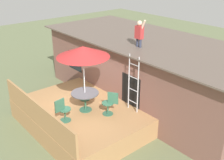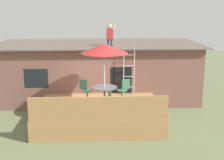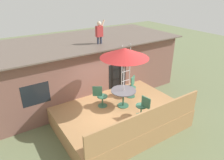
{
  "view_description": "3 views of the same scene",
  "coord_description": "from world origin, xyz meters",
  "px_view_note": "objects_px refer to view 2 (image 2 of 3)",
  "views": [
    {
      "loc": [
        7.95,
        -5.19,
        6.13
      ],
      "look_at": [
        0.67,
        0.97,
        1.92
      ],
      "focal_mm": 44.31,
      "sensor_mm": 36.0,
      "label": 1
    },
    {
      "loc": [
        -0.0,
        -11.89,
        4.82
      ],
      "look_at": [
        0.58,
        0.4,
        1.74
      ],
      "focal_mm": 47.89,
      "sensor_mm": 36.0,
      "label": 2
    },
    {
      "loc": [
        -4.29,
        -6.06,
        5.51
      ],
      "look_at": [
        0.34,
        0.99,
        1.6
      ],
      "focal_mm": 33.21,
      "sensor_mm": 36.0,
      "label": 3
    }
  ],
  "objects_px": {
    "step_ladder": "(129,71)",
    "patio_chair_near": "(109,102)",
    "patio_umbrella": "(104,48)",
    "patio_table": "(105,91)",
    "patio_chair_right": "(124,90)",
    "patio_chair_left": "(86,90)",
    "person_figure": "(110,33)"
  },
  "relations": [
    {
      "from": "patio_table",
      "to": "step_ladder",
      "type": "relative_size",
      "value": 0.47
    },
    {
      "from": "patio_table",
      "to": "patio_chair_near",
      "type": "bearing_deg",
      "value": -81.53
    },
    {
      "from": "step_ladder",
      "to": "patio_chair_near",
      "type": "xyz_separation_m",
      "value": [
        -0.99,
        -2.44,
        -0.64
      ]
    },
    {
      "from": "patio_chair_left",
      "to": "patio_chair_right",
      "type": "distance_m",
      "value": 1.63
    },
    {
      "from": "patio_umbrella",
      "to": "patio_chair_left",
      "type": "bearing_deg",
      "value": 146.75
    },
    {
      "from": "patio_chair_left",
      "to": "person_figure",
      "type": "bearing_deg",
      "value": 92.93
    },
    {
      "from": "patio_chair_near",
      "to": "patio_chair_right",
      "type": "bearing_deg",
      "value": -31.94
    },
    {
      "from": "patio_chair_left",
      "to": "patio_chair_right",
      "type": "height_order",
      "value": "same"
    },
    {
      "from": "person_figure",
      "to": "patio_chair_right",
      "type": "xyz_separation_m",
      "value": [
        0.5,
        -1.94,
        -2.26
      ]
    },
    {
      "from": "patio_umbrella",
      "to": "patio_chair_right",
      "type": "bearing_deg",
      "value": 31.23
    },
    {
      "from": "step_ladder",
      "to": "patio_chair_right",
      "type": "height_order",
      "value": "step_ladder"
    },
    {
      "from": "person_figure",
      "to": "patio_umbrella",
      "type": "bearing_deg",
      "value": -97.73
    },
    {
      "from": "patio_umbrella",
      "to": "patio_chair_near",
      "type": "relative_size",
      "value": 2.76
    },
    {
      "from": "patio_table",
      "to": "step_ladder",
      "type": "xyz_separation_m",
      "value": [
        1.15,
        1.39,
        0.51
      ]
    },
    {
      "from": "patio_table",
      "to": "patio_chair_right",
      "type": "xyz_separation_m",
      "value": [
        0.84,
        0.51,
        -0.13
      ]
    },
    {
      "from": "patio_table",
      "to": "patio_umbrella",
      "type": "bearing_deg",
      "value": 179.55
    },
    {
      "from": "patio_table",
      "to": "patio_chair_near",
      "type": "xyz_separation_m",
      "value": [
        0.16,
        -1.06,
        -0.13
      ]
    },
    {
      "from": "patio_chair_right",
      "to": "step_ladder",
      "type": "bearing_deg",
      "value": -140.86
    },
    {
      "from": "patio_chair_left",
      "to": "patio_chair_near",
      "type": "bearing_deg",
      "value": -25.65
    },
    {
      "from": "patio_umbrella",
      "to": "patio_chair_near",
      "type": "bearing_deg",
      "value": -81.53
    },
    {
      "from": "step_ladder",
      "to": "patio_chair_near",
      "type": "distance_m",
      "value": 2.71
    },
    {
      "from": "patio_chair_near",
      "to": "patio_umbrella",
      "type": "bearing_deg",
      "value": 0.0
    },
    {
      "from": "step_ladder",
      "to": "patio_chair_left",
      "type": "bearing_deg",
      "value": -155.95
    },
    {
      "from": "step_ladder",
      "to": "patio_chair_left",
      "type": "xyz_separation_m",
      "value": [
        -1.94,
        -0.87,
        -0.64
      ]
    },
    {
      "from": "step_ladder",
      "to": "person_figure",
      "type": "relative_size",
      "value": 1.98
    },
    {
      "from": "step_ladder",
      "to": "patio_chair_left",
      "type": "relative_size",
      "value": 2.39
    },
    {
      "from": "patio_table",
      "to": "person_figure",
      "type": "height_order",
      "value": "person_figure"
    },
    {
      "from": "patio_chair_right",
      "to": "patio_chair_left",
      "type": "bearing_deg",
      "value": -31.71
    },
    {
      "from": "patio_umbrella",
      "to": "step_ladder",
      "type": "height_order",
      "value": "patio_umbrella"
    },
    {
      "from": "patio_chair_right",
      "to": "patio_chair_near",
      "type": "height_order",
      "value": "same"
    },
    {
      "from": "patio_chair_right",
      "to": "patio_chair_near",
      "type": "distance_m",
      "value": 1.7
    },
    {
      "from": "step_ladder",
      "to": "patio_chair_left",
      "type": "distance_m",
      "value": 2.22
    }
  ]
}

